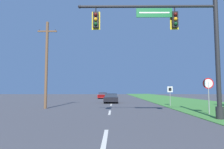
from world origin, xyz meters
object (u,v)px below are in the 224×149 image
at_px(stop_sign, 208,88).
at_px(utility_pole_near, 46,63).
at_px(car_ahead, 111,98).
at_px(far_car, 103,95).
at_px(signal_mast, 183,42).
at_px(route_sign_post, 170,92).

relative_size(stop_sign, utility_pole_near, 0.31).
relative_size(car_ahead, far_car, 1.00).
height_order(car_ahead, far_car, same).
distance_m(car_ahead, far_car, 13.56).
distance_m(far_car, stop_sign, 27.77).
xyz_separation_m(signal_mast, route_sign_post, (1.88, 9.58, -3.03)).
relative_size(car_ahead, utility_pole_near, 0.55).
xyz_separation_m(signal_mast, stop_sign, (2.57, 2.44, -2.69)).
bearing_deg(stop_sign, route_sign_post, 95.52).
relative_size(signal_mast, far_car, 1.88).
distance_m(signal_mast, car_ahead, 16.41).
height_order(stop_sign, route_sign_post, stop_sign).
distance_m(signal_mast, far_car, 29.67).
bearing_deg(stop_sign, car_ahead, 118.63).
xyz_separation_m(car_ahead, far_car, (-1.84, 13.44, 0.00)).
height_order(car_ahead, utility_pole_near, utility_pole_near).
bearing_deg(car_ahead, stop_sign, -61.37).
bearing_deg(signal_mast, far_car, 102.34).
distance_m(stop_sign, utility_pole_near, 13.81).
bearing_deg(signal_mast, route_sign_post, 78.88).
xyz_separation_m(car_ahead, utility_pole_near, (-5.90, -8.55, 3.61)).
height_order(signal_mast, stop_sign, signal_mast).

